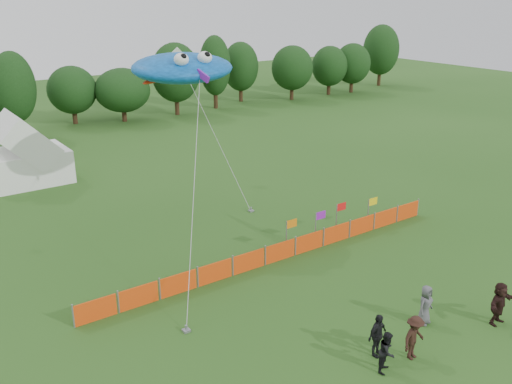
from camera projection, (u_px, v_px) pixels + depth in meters
ground at (347, 363)px, 21.80m from camera, size 160.00×160.00×0.00m
treeline at (40, 90)px, 55.77m from camera, size 104.57×8.78×8.36m
tent_right at (27, 156)px, 41.57m from camera, size 5.58×4.46×3.94m
barrier_fence at (280, 252)px, 29.88m from camera, size 21.90×0.06×1.00m
flag_row at (330, 218)px, 32.09m from camera, size 6.73×0.62×1.94m
spectator_b at (387, 352)px, 21.11m from camera, size 0.99×0.91×1.64m
spectator_c at (414, 338)px, 21.79m from camera, size 1.26×0.83×1.83m
spectator_d at (377, 335)px, 21.96m from camera, size 1.10×0.57×1.80m
spectator_e at (425, 305)px, 24.11m from camera, size 0.96×0.72×1.77m
spectator_f at (499, 303)px, 24.08m from camera, size 1.81×0.68×1.92m
stingray_kite at (180, 67)px, 31.77m from camera, size 9.08×17.75×10.41m
small_kite_white at (197, 97)px, 40.41m from camera, size 1.41×10.79×9.49m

